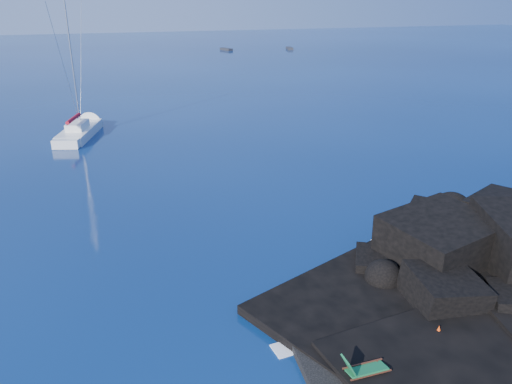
% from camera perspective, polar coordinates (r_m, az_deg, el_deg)
% --- Properties ---
extents(beach, '(9.08, 6.86, 0.70)m').
position_cam_1_polar(beach, '(21.44, 16.93, -18.05)').
color(beach, black).
rests_on(beach, ground).
extents(surf_foam, '(10.00, 8.00, 0.06)m').
position_cam_1_polar(surf_foam, '(24.65, 11.83, -11.77)').
color(surf_foam, white).
rests_on(surf_foam, ground).
extents(sailboat, '(6.10, 12.68, 13.06)m').
position_cam_1_polar(sailboat, '(54.34, -19.43, 6.03)').
color(sailboat, white).
rests_on(sailboat, ground).
extents(deck_chair, '(1.71, 0.76, 1.17)m').
position_cam_1_polar(deck_chair, '(19.47, 12.60, -18.67)').
color(deck_chair, '#166335').
rests_on(deck_chair, beach).
extents(towel, '(2.14, 1.74, 0.05)m').
position_cam_1_polar(towel, '(21.96, 18.69, -15.98)').
color(towel, white).
rests_on(towel, beach).
extents(sunbather, '(1.77, 1.25, 0.24)m').
position_cam_1_polar(sunbather, '(21.88, 18.74, -15.68)').
color(sunbather, tan).
rests_on(sunbather, towel).
extents(marker_cone, '(0.33, 0.33, 0.50)m').
position_cam_1_polar(marker_cone, '(22.39, 20.14, -14.68)').
color(marker_cone, '#FC470D').
rests_on(marker_cone, beach).
extents(distant_boat_a, '(2.56, 4.53, 0.58)m').
position_cam_1_polar(distant_boat_a, '(137.65, -3.41, 15.86)').
color(distant_boat_a, '#25252A').
rests_on(distant_boat_a, ground).
extents(distant_boat_b, '(2.25, 4.50, 0.57)m').
position_cam_1_polar(distant_boat_b, '(140.27, 3.85, 15.95)').
color(distant_boat_b, '#27272C').
rests_on(distant_boat_b, ground).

